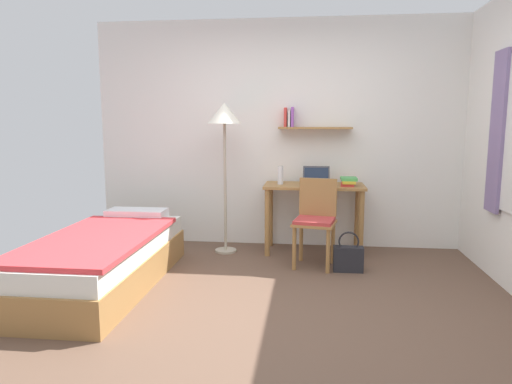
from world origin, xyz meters
The scene contains 10 objects.
ground_plane centered at (0.00, 0.00, 0.00)m, with size 5.28×5.28×0.00m, color brown.
wall_back centered at (0.00, 2.02, 1.30)m, with size 4.40×0.27×2.60m.
bed centered at (-1.50, 0.40, 0.24)m, with size 0.88×2.07×0.54m.
desk centered at (0.35, 1.70, 0.61)m, with size 1.09×0.52×0.76m.
desk_chair centered at (0.36, 1.22, 0.49)m, with size 0.47×0.46×0.88m.
standing_lamp centered at (-0.63, 1.60, 1.44)m, with size 0.37×0.37×1.65m.
laptop centered at (0.37, 1.73, 0.81)m, with size 0.30×0.22×0.19m.
water_bottle centered at (-0.02, 1.68, 0.86)m, with size 0.06×0.06×0.20m, color silver.
book_stack centered at (0.71, 1.65, 0.81)m, with size 0.18×0.26×0.09m.
handbag centered at (0.68, 1.05, 0.14)m, with size 0.29×0.12×0.40m.
Camera 1 is at (0.29, -3.37, 1.44)m, focal length 32.42 mm.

